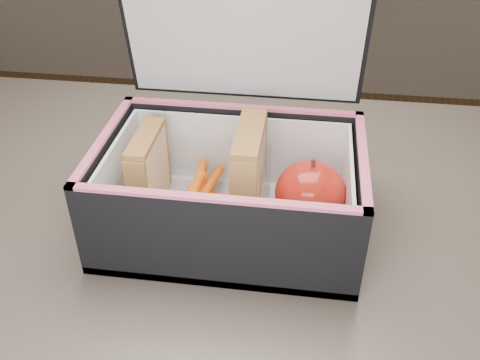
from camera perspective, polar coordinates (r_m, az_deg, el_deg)
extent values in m
cube|color=brown|center=(0.64, -2.32, -7.74)|extent=(1.20, 0.80, 0.03)
cube|color=#382D26|center=(1.31, -23.61, -6.47)|extent=(0.05, 0.05, 0.72)
cube|color=black|center=(0.65, 0.42, 15.80)|extent=(0.29, 0.04, 0.19)
cube|color=tan|center=(0.64, -10.31, 0.78)|extent=(0.01, 0.09, 0.09)
cube|color=#BE5D67|center=(0.64, -9.64, 0.46)|extent=(0.01, 0.08, 0.09)
cube|color=tan|center=(0.64, -9.04, 0.67)|extent=(0.01, 0.09, 0.09)
cube|color=olive|center=(0.62, -10.11, 4.44)|extent=(0.02, 0.09, 0.01)
cube|color=tan|center=(0.62, 0.16, 0.54)|extent=(0.01, 0.10, 0.11)
cube|color=#BE5D67|center=(0.62, 0.96, 0.15)|extent=(0.01, 0.10, 0.10)
cube|color=tan|center=(0.61, 1.77, 0.41)|extent=(0.01, 0.10, 0.11)
cube|color=olive|center=(0.58, 1.02, 5.01)|extent=(0.03, 0.10, 0.01)
cylinder|color=#D24F1A|center=(0.64, -4.97, -3.03)|extent=(0.01, 0.09, 0.01)
cylinder|color=#D24F1A|center=(0.66, -4.83, -0.79)|extent=(0.01, 0.09, 0.01)
cylinder|color=#D24F1A|center=(0.63, -5.46, -1.52)|extent=(0.03, 0.09, 0.01)
cylinder|color=#D24F1A|center=(0.63, -5.33, -4.34)|extent=(0.02, 0.09, 0.01)
cylinder|color=#D24F1A|center=(0.66, -3.36, -0.75)|extent=(0.03, 0.09, 0.01)
cylinder|color=#D24F1A|center=(0.65, -4.56, -0.12)|extent=(0.01, 0.09, 0.01)
cylinder|color=#D24F1A|center=(0.64, -4.56, -3.50)|extent=(0.03, 0.09, 0.01)
cylinder|color=#D24F1A|center=(0.65, -4.70, -1.67)|extent=(0.02, 0.09, 0.01)
cube|color=white|center=(0.64, 6.92, -4.12)|extent=(0.10, 0.10, 0.01)
ellipsoid|color=maroon|center=(0.61, 7.51, -1.43)|extent=(0.10, 0.10, 0.07)
cylinder|color=#4A2B1A|center=(0.59, 7.81, 1.80)|extent=(0.01, 0.01, 0.01)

